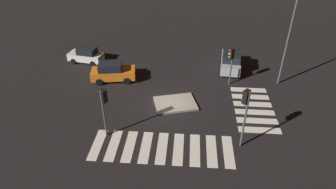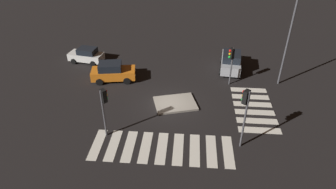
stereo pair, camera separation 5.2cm
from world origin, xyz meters
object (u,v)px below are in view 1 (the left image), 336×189
Objects in this scene: traffic_light_north at (231,58)px; car_white at (86,55)px; traffic_light_south at (104,102)px; traffic_light_east at (245,105)px; street_lamp at (291,25)px; car_silver at (231,61)px; car_orange at (113,72)px; traffic_island at (175,103)px.

car_white is at bearing -48.53° from traffic_light_north.
traffic_light_east is (9.49, -0.42, 0.51)m from traffic_light_south.
traffic_light_north is at bearing -172.95° from street_lamp.
car_orange is (-11.47, -3.06, -0.07)m from car_silver.
traffic_light_north is (4.77, 3.68, 2.72)m from traffic_island.
car_silver is 6.87m from street_lamp.
traffic_light_south reaches higher than car_white.
car_silver reaches higher than car_orange.
traffic_light_east reaches higher than car_silver.
traffic_light_north is (9.48, 7.94, -0.12)m from traffic_light_south.
car_white is at bearing 127.21° from car_orange.
traffic_light_north is at bearing -49.35° from traffic_light_east.
traffic_light_north is (10.98, 0.02, 1.91)m from car_orange.
traffic_island is at bearing 153.67° from car_white.
car_silver is at bearing -133.85° from traffic_light_north.
traffic_island is 1.04× the size of car_white.
traffic_light_north is (14.72, -3.60, 2.02)m from car_white.
traffic_island is 7.25m from car_orange.
car_silver is (15.21, -0.56, 0.17)m from car_white.
traffic_light_north is at bearing 176.09° from car_white.
traffic_light_south is 12.37m from traffic_light_north.
traffic_light_north reaches higher than car_white.
car_silver is 14.96m from traffic_light_south.
car_silver is at bearing 150.27° from street_lamp.
car_silver is 11.87m from car_orange.
car_white is 0.83× the size of car_silver.
car_white is at bearing 143.83° from traffic_island.
traffic_light_south reaches higher than traffic_light_north.
street_lamp is (4.30, -2.45, 4.77)m from car_silver.
car_white is 0.88× the size of car_orange.
traffic_light_north is at bearing -8.64° from car_orange.
car_white is at bearing 171.23° from street_lamp.
traffic_island is 6.60m from traffic_light_north.
street_lamp is at bearing -178.94° from car_white.
traffic_light_east is at bearing -45.95° from car_orange.
car_orange is at bearing 3.42° from traffic_light_east.
traffic_island is 6.96m from traffic_light_south.
car_silver is 1.07× the size of car_orange.
street_lamp reaches higher than car_orange.
traffic_light_east is (14.72, -11.96, 2.65)m from car_white.
street_lamp is at bearing -6.52° from car_orange.
traffic_light_east is (-0.48, -11.40, 2.48)m from car_silver.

